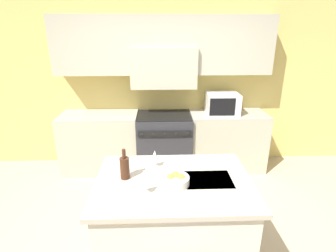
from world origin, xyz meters
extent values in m
plane|color=tan|center=(0.00, 0.00, 0.00)|extent=(10.00, 10.00, 0.00)
cube|color=#DBC166|center=(0.00, 2.10, 1.35)|extent=(10.00, 0.06, 2.70)
cube|color=#B2AD93|center=(0.00, 1.90, 1.98)|extent=(3.26, 0.34, 0.85)
cube|color=#B2AD93|center=(0.00, 1.87, 1.65)|extent=(0.99, 0.40, 0.60)
cube|color=#B2AD93|center=(-1.03, 1.76, 0.46)|extent=(1.20, 0.62, 0.91)
cube|color=#B2A893|center=(-1.03, 1.76, 0.93)|extent=(1.20, 0.62, 0.03)
cube|color=#B2AD93|center=(1.03, 1.76, 0.46)|extent=(1.20, 0.62, 0.91)
cube|color=#B2A893|center=(1.03, 1.76, 0.93)|extent=(1.20, 0.62, 0.03)
cube|color=#2D2D33|center=(0.00, 1.74, 0.46)|extent=(0.86, 0.66, 0.92)
cube|color=black|center=(0.00, 1.74, 0.93)|extent=(0.82, 0.61, 0.01)
cube|color=black|center=(0.00, 1.40, 0.76)|extent=(0.79, 0.02, 0.09)
cylinder|color=black|center=(-0.33, 1.38, 0.76)|extent=(0.04, 0.02, 0.04)
cylinder|color=black|center=(-0.17, 1.38, 0.76)|extent=(0.04, 0.02, 0.04)
cylinder|color=black|center=(0.00, 1.38, 0.76)|extent=(0.04, 0.02, 0.04)
cylinder|color=black|center=(0.17, 1.38, 0.76)|extent=(0.04, 0.02, 0.04)
cylinder|color=black|center=(0.33, 1.38, 0.76)|extent=(0.04, 0.02, 0.04)
cube|color=silver|center=(0.92, 1.76, 1.11)|extent=(0.49, 0.40, 0.32)
cube|color=black|center=(0.87, 1.56, 1.11)|extent=(0.38, 0.01, 0.26)
cube|color=beige|center=(0.05, -0.09, 0.42)|extent=(1.35, 0.95, 0.84)
cube|color=#B2A893|center=(0.05, -0.09, 0.86)|extent=(1.44, 1.03, 0.04)
cube|color=#2D2D30|center=(0.37, -0.09, 0.88)|extent=(0.43, 0.32, 0.01)
cylinder|color=#B2B2B7|center=(0.37, 0.10, 0.88)|extent=(0.02, 0.02, 0.00)
cylinder|color=#422314|center=(-0.40, -0.04, 0.99)|extent=(0.09, 0.09, 0.21)
cylinder|color=#422314|center=(-0.40, -0.04, 1.14)|extent=(0.03, 0.03, 0.09)
cylinder|color=white|center=(-0.20, -0.28, 0.89)|extent=(0.06, 0.06, 0.01)
cylinder|color=white|center=(-0.20, -0.28, 0.93)|extent=(0.01, 0.01, 0.07)
cone|color=white|center=(-0.20, -0.28, 1.01)|extent=(0.07, 0.07, 0.10)
cylinder|color=white|center=(-0.13, 0.17, 0.89)|extent=(0.06, 0.06, 0.01)
cylinder|color=white|center=(-0.13, 0.17, 0.93)|extent=(0.01, 0.01, 0.07)
cone|color=white|center=(-0.13, 0.17, 1.01)|extent=(0.07, 0.07, 0.10)
cylinder|color=silver|center=(0.06, -0.16, 0.92)|extent=(0.25, 0.25, 0.07)
sphere|color=gold|center=(0.01, -0.16, 0.95)|extent=(0.07, 0.07, 0.07)
sphere|color=gold|center=(0.11, -0.16, 0.95)|extent=(0.08, 0.08, 0.08)
sphere|color=gold|center=(0.06, -0.12, 0.95)|extent=(0.08, 0.08, 0.08)
camera|label=1|loc=(-0.08, -2.18, 2.18)|focal=28.00mm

